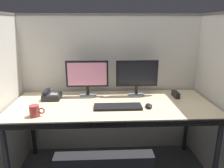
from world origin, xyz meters
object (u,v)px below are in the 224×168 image
(keyboard_main, at_px, (118,107))
(desk_phone, at_px, (52,95))
(monitor_right, at_px, (137,75))
(computer_mouse, at_px, (149,106))
(red_stapler, at_px, (176,94))
(monitor_left, at_px, (87,76))
(coffee_mug, at_px, (35,111))
(desk, at_px, (112,109))

(keyboard_main, bearing_deg, desk_phone, 156.92)
(monitor_right, relative_size, computer_mouse, 4.48)
(desk_phone, relative_size, red_stapler, 1.27)
(monitor_left, relative_size, computer_mouse, 4.48)
(coffee_mug, distance_m, red_stapler, 1.38)
(desk, distance_m, computer_mouse, 0.35)
(monitor_right, bearing_deg, monitor_left, -179.93)
(monitor_left, distance_m, computer_mouse, 0.70)
(monitor_right, relative_size, coffee_mug, 3.41)
(monitor_right, xyz_separation_m, desk_phone, (-0.87, -0.06, -0.18))
(desk, distance_m, coffee_mug, 0.70)
(monitor_left, xyz_separation_m, keyboard_main, (0.29, -0.34, -0.20))
(desk, relative_size, coffee_mug, 15.08)
(red_stapler, bearing_deg, desk_phone, 179.66)
(keyboard_main, distance_m, coffee_mug, 0.71)
(coffee_mug, bearing_deg, monitor_right, 28.16)
(coffee_mug, relative_size, desk_phone, 0.66)
(monitor_left, relative_size, monitor_right, 1.00)
(desk, height_order, monitor_left, monitor_left)
(desk_phone, bearing_deg, coffee_mug, -95.48)
(monitor_left, distance_m, coffee_mug, 0.65)
(keyboard_main, relative_size, computer_mouse, 4.48)
(desk, height_order, computer_mouse, computer_mouse)
(coffee_mug, bearing_deg, monitor_left, 50.49)
(monitor_left, bearing_deg, computer_mouse, -31.29)
(monitor_left, relative_size, red_stapler, 2.87)
(computer_mouse, xyz_separation_m, red_stapler, (0.34, 0.28, 0.01))
(monitor_left, xyz_separation_m, computer_mouse, (0.57, -0.35, -0.20))
(coffee_mug, bearing_deg, keyboard_main, 11.95)
(monitor_right, xyz_separation_m, keyboard_main, (-0.22, -0.34, -0.20))
(monitor_right, relative_size, keyboard_main, 1.00)
(desk, xyz_separation_m, keyboard_main, (0.05, -0.10, 0.06))
(desk, height_order, desk_phone, desk_phone)
(keyboard_main, bearing_deg, monitor_left, 130.31)
(desk, xyz_separation_m, red_stapler, (0.66, 0.17, 0.08))
(desk, xyz_separation_m, coffee_mug, (-0.65, -0.24, 0.10))
(monitor_right, height_order, coffee_mug, monitor_right)
(monitor_left, bearing_deg, monitor_right, 0.07)
(desk_phone, distance_m, red_stapler, 1.27)
(desk, relative_size, monitor_left, 4.42)
(computer_mouse, xyz_separation_m, coffee_mug, (-0.97, -0.14, 0.03))
(keyboard_main, relative_size, coffee_mug, 3.41)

